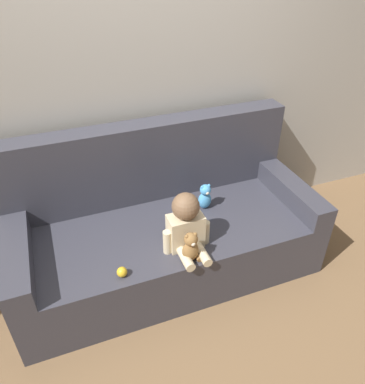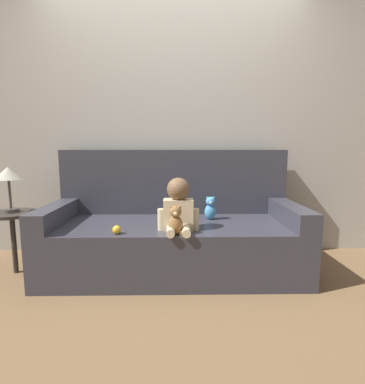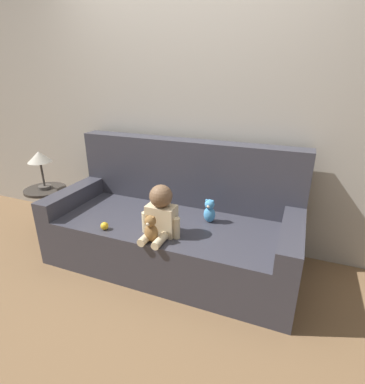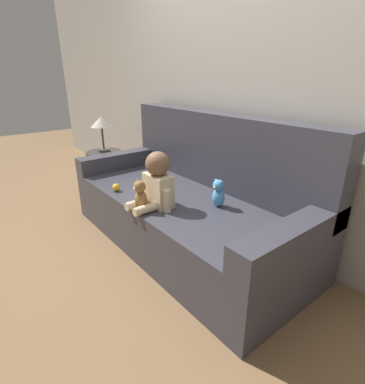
% 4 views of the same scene
% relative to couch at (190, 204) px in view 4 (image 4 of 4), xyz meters
% --- Properties ---
extents(ground_plane, '(12.00, 12.00, 0.00)m').
position_rel_couch_xyz_m(ground_plane, '(0.00, -0.08, -0.33)').
color(ground_plane, brown).
extents(wall_back, '(8.00, 0.05, 2.60)m').
position_rel_couch_xyz_m(wall_back, '(0.00, 0.47, 0.97)').
color(wall_back, '#ADA89E').
rests_on(wall_back, ground_plane).
extents(couch, '(2.08, 0.91, 1.02)m').
position_rel_couch_xyz_m(couch, '(0.00, 0.00, 0.00)').
color(couch, '#383842').
rests_on(couch, ground_plane).
extents(person_baby, '(0.31, 0.32, 0.39)m').
position_rel_couch_xyz_m(person_baby, '(0.04, -0.34, 0.27)').
color(person_baby, beige).
rests_on(person_baby, couch).
extents(teddy_bear_brown, '(0.12, 0.10, 0.21)m').
position_rel_couch_xyz_m(teddy_bear_brown, '(0.02, -0.46, 0.19)').
color(teddy_bear_brown, olive).
rests_on(teddy_bear_brown, couch).
extents(plush_toy_side, '(0.10, 0.09, 0.20)m').
position_rel_couch_xyz_m(plush_toy_side, '(0.32, -0.01, 0.19)').
color(plush_toy_side, '#4C9EDB').
rests_on(plush_toy_side, couch).
extents(toy_ball, '(0.06, 0.06, 0.06)m').
position_rel_couch_xyz_m(toy_ball, '(-0.40, -0.44, 0.13)').
color(toy_ball, gold).
rests_on(toy_ball, couch).
extents(side_table, '(0.39, 0.39, 0.89)m').
position_rel_couch_xyz_m(side_table, '(-1.32, -0.12, 0.32)').
color(side_table, '#332D28').
rests_on(side_table, ground_plane).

